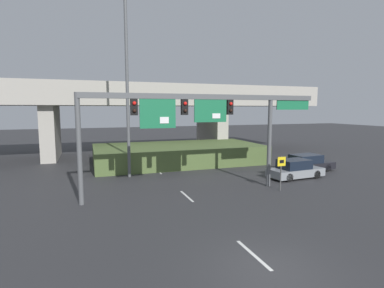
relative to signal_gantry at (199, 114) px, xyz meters
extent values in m
plane|color=#2D2D30|center=(-0.93, -9.28, -5.05)|extent=(160.00, 160.00, 0.00)
cube|color=silver|center=(-0.93, -8.23, -5.05)|extent=(0.14, 2.40, 0.01)
cube|color=silver|center=(-0.93, -0.40, -5.05)|extent=(0.14, 2.40, 0.01)
cube|color=silver|center=(-0.93, 7.44, -5.05)|extent=(0.14, 2.40, 0.01)
cube|color=silver|center=(-0.93, 15.28, -5.05)|extent=(0.14, 2.40, 0.01)
cylinder|color=#515456|center=(-7.01, 0.02, -1.93)|extent=(0.28, 0.28, 6.24)
cylinder|color=#515456|center=(5.16, 0.02, -1.93)|extent=(0.28, 0.28, 6.24)
cube|color=#515456|center=(0.67, 0.02, 1.03)|extent=(15.37, 0.32, 0.32)
cube|color=black|center=(-3.97, 0.02, 0.40)|extent=(0.40, 0.28, 0.95)
sphere|color=red|center=(-3.97, -0.15, 0.61)|extent=(0.22, 0.22, 0.22)
sphere|color=black|center=(-3.97, -0.15, 0.19)|extent=(0.22, 0.22, 0.22)
cube|color=black|center=(-0.93, 0.02, 0.40)|extent=(0.40, 0.28, 0.95)
sphere|color=red|center=(-0.93, -0.15, 0.61)|extent=(0.22, 0.22, 0.22)
sphere|color=black|center=(-0.93, -0.15, 0.19)|extent=(0.22, 0.22, 0.22)
cube|color=black|center=(2.11, 0.02, 0.40)|extent=(0.40, 0.28, 0.95)
sphere|color=red|center=(2.11, -0.15, 0.61)|extent=(0.22, 0.22, 0.22)
sphere|color=black|center=(2.11, -0.15, 0.19)|extent=(0.22, 0.22, 0.22)
cube|color=#196B42|center=(-2.60, -0.08, 0.01)|extent=(2.15, 0.08, 1.72)
cube|color=white|center=(-2.23, -0.13, -0.37)|extent=(0.54, 0.03, 0.38)
cube|color=#196B42|center=(0.75, -0.08, 0.17)|extent=(2.15, 0.08, 1.41)
cube|color=white|center=(1.12, -0.13, -0.15)|extent=(0.54, 0.03, 0.31)
cube|color=#196B42|center=(6.91, -0.04, 0.55)|extent=(2.60, 0.07, 0.64)
cylinder|color=#4C4C4C|center=(5.25, -1.24, -3.90)|extent=(0.08, 0.08, 2.30)
cube|color=yellow|center=(5.25, -1.29, -3.10)|extent=(0.60, 0.03, 0.60)
cube|color=black|center=(5.25, -1.30, -3.10)|extent=(0.33, 0.01, 0.21)
cylinder|color=#515456|center=(-3.56, 6.11, 2.88)|extent=(0.24, 0.24, 15.86)
cube|color=#A39E93|center=(-0.93, 17.99, 1.38)|extent=(44.09, 8.90, 1.48)
cube|color=#A39E93|center=(-0.93, 13.74, 2.57)|extent=(44.09, 0.40, 0.90)
cube|color=#A39E93|center=(-10.30, 17.99, -2.20)|extent=(1.40, 7.12, 5.69)
cube|color=#A39E93|center=(8.44, 17.99, -2.20)|extent=(1.40, 7.12, 5.69)
cube|color=#4C6033|center=(1.92, 10.86, -4.16)|extent=(16.14, 8.07, 1.77)
cube|color=gray|center=(8.58, 1.48, -4.59)|extent=(4.47, 2.14, 0.60)
cube|color=black|center=(8.41, 1.46, -3.94)|extent=(2.38, 1.80, 0.70)
cylinder|color=black|center=(9.86, 2.37, -4.73)|extent=(0.66, 0.27, 0.64)
cylinder|color=black|center=(9.99, 0.79, -4.73)|extent=(0.66, 0.27, 0.64)
cylinder|color=black|center=(7.18, 2.16, -4.73)|extent=(0.66, 0.27, 0.64)
cylinder|color=black|center=(7.30, 0.58, -4.73)|extent=(0.66, 0.27, 0.64)
cube|color=black|center=(11.21, 3.28, -4.59)|extent=(4.90, 2.24, 0.59)
cube|color=black|center=(11.02, 3.26, -3.95)|extent=(2.61, 1.87, 0.70)
cylinder|color=black|center=(12.61, 4.21, -4.73)|extent=(0.66, 0.27, 0.64)
cylinder|color=black|center=(12.75, 2.59, -4.73)|extent=(0.66, 0.27, 0.64)
cylinder|color=black|center=(9.67, 3.97, -4.73)|extent=(0.66, 0.27, 0.64)
cylinder|color=black|center=(9.80, 2.34, -4.73)|extent=(0.66, 0.27, 0.64)
camera|label=1|loc=(-6.52, -17.39, 0.30)|focal=28.00mm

